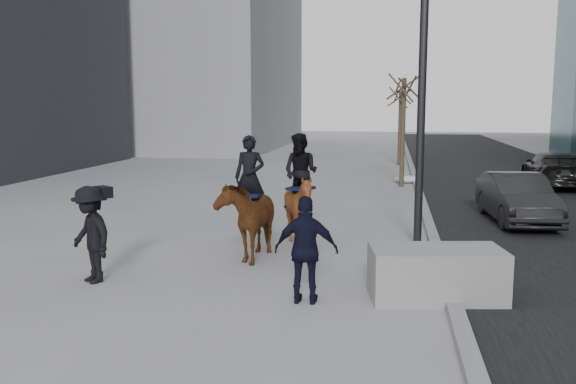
% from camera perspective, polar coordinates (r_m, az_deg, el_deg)
% --- Properties ---
extents(ground, '(120.00, 120.00, 0.00)m').
position_cam_1_polar(ground, '(11.03, -1.05, -8.63)').
color(ground, gray).
rests_on(ground, ground).
extents(road, '(8.00, 90.00, 0.01)m').
position_cam_1_polar(road, '(21.23, 23.21, -1.06)').
color(road, black).
rests_on(road, ground).
extents(curb, '(0.25, 90.00, 0.12)m').
position_cam_1_polar(curb, '(20.64, 12.37, -0.67)').
color(curb, gray).
rests_on(curb, ground).
extents(planter, '(2.30, 1.42, 0.86)m').
position_cam_1_polar(planter, '(10.41, 13.70, -7.44)').
color(planter, gray).
rests_on(planter, ground).
extents(car_near, '(1.71, 4.11, 1.32)m').
position_cam_1_polar(car_near, '(17.66, 20.64, -0.54)').
color(car_near, black).
rests_on(car_near, ground).
extents(car_far, '(2.22, 4.81, 1.36)m').
position_cam_1_polar(car_far, '(25.82, 23.62, 1.99)').
color(car_far, black).
rests_on(car_far, ground).
extents(tree_near, '(1.20, 1.20, 4.63)m').
position_cam_1_polar(tree_near, '(23.87, 10.71, 6.01)').
color(tree_near, '#392B21').
rests_on(tree_near, ground).
extents(tree_far, '(1.20, 1.20, 4.27)m').
position_cam_1_polar(tree_far, '(32.33, 10.43, 6.27)').
color(tree_far, '#3A3022').
rests_on(tree_far, ground).
extents(mounted_left, '(0.99, 2.02, 2.56)m').
position_cam_1_polar(mounted_left, '(12.75, -3.71, -1.93)').
color(mounted_left, '#4B1F0F').
rests_on(mounted_left, ground).
extents(mounted_right, '(1.81, 1.90, 2.55)m').
position_cam_1_polar(mounted_right, '(13.67, 1.12, -0.91)').
color(mounted_right, '#512C10').
rests_on(mounted_right, ground).
extents(feeder, '(1.04, 0.87, 1.75)m').
position_cam_1_polar(feeder, '(9.83, 1.72, -5.45)').
color(feeder, black).
rests_on(feeder, ground).
extents(camera_crew, '(1.30, 1.20, 1.75)m').
position_cam_1_polar(camera_crew, '(11.51, -17.98, -3.77)').
color(camera_crew, black).
rests_on(camera_crew, ground).
extents(lamppost, '(0.25, 0.80, 9.09)m').
position_cam_1_polar(lamppost, '(13.95, 12.62, 15.45)').
color(lamppost, black).
rests_on(lamppost, ground).
extents(snow_piles, '(1.17, 13.23, 0.30)m').
position_cam_1_polar(snow_piles, '(19.31, 11.68, -1.00)').
color(snow_piles, silver).
rests_on(snow_piles, ground).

